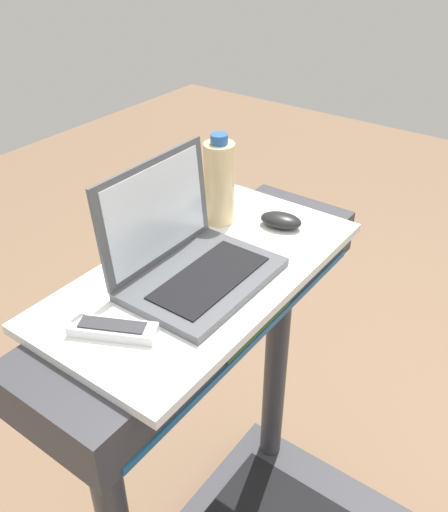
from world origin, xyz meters
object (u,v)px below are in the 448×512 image
Objects in this scene: laptop at (188,257)px; tv_remote at (113,329)px; computer_mouse at (281,220)px; water_bottle at (219,182)px.

laptop is 0.22m from tv_remote.
laptop is at bearing 0.96° from tv_remote.
computer_mouse is at bearing -7.38° from laptop.
computer_mouse is 0.51m from tv_remote.
tv_remote is (-0.45, -0.09, -0.09)m from water_bottle.
computer_mouse is at bearing -65.84° from water_bottle.
water_bottle is 1.33× the size of tv_remote.
laptop is 0.25m from water_bottle.
laptop is 1.43× the size of water_bottle.
tv_remote is at bearing -176.94° from laptop.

